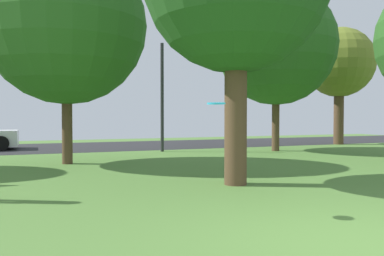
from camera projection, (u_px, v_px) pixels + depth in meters
name	position (u px, v px, depth m)	size (l,w,h in m)	color
ground_plane	(369.00, 246.00, 4.33)	(44.00, 44.00, 0.00)	#547F38
road_strip	(112.00, 146.00, 19.18)	(44.00, 6.40, 0.01)	#28282B
oak_tree_center	(66.00, 25.00, 11.80)	(4.89, 4.89, 6.71)	brown
maple_tree_near	(339.00, 63.00, 20.28)	(3.61, 3.61, 6.10)	brown
oak_tree_left	(276.00, 46.00, 16.33)	(5.02, 5.02, 6.97)	brown
frisbee_disc	(216.00, 103.00, 5.62)	(0.37, 0.37, 0.04)	#2DB2E0
street_lamp_post	(162.00, 97.00, 16.11)	(0.14, 0.14, 4.50)	#2D2D33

